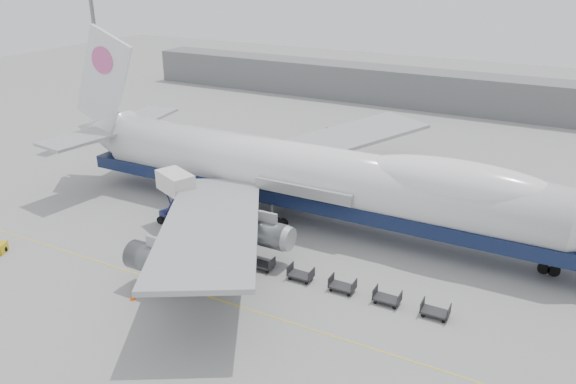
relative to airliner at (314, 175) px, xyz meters
The scene contains 14 objects.
ground 13.27m from the airliner, 93.08° to the right, with size 260.00×260.00×0.00m, color gray.
apron_line 18.87m from the airliner, 92.05° to the right, with size 60.00×0.15×0.01m, color gold.
hangar 59.01m from the airliner, 100.40° to the left, with size 110.00×8.00×7.00m, color slate.
floodlight_mast 45.14m from the airliner, 164.28° to the left, with size 2.40×2.40×25.43m.
airliner is the anchor object (origin of this frame).
catering_truck 15.24m from the airliner, 150.26° to the right, with size 5.37×4.60×6.07m.
traffic_cone 23.26m from the airliner, 108.58° to the right, with size 0.43×0.43×0.64m.
dolly_0 15.14m from the airliner, 125.06° to the right, with size 2.30×1.35×1.30m.
dolly_1 13.36m from the airliner, 109.14° to the right, with size 2.30×1.35×1.30m.
dolly_2 12.73m from the airliner, 89.55° to the right, with size 2.30×1.35×1.30m.
dolly_3 13.41m from the airliner, 70.07° to the right, with size 2.30×1.35×1.30m.
dolly_4 15.23m from the airliner, 54.34° to the right, with size 2.30×1.35×1.30m.
dolly_5 17.85m from the airliner, 43.00° to the right, with size 2.30×1.35×1.30m.
dolly_6 20.96m from the airliner, 35.02° to the right, with size 2.30×1.35×1.30m.
Camera 1 is at (24.69, -39.68, 27.49)m, focal length 35.00 mm.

